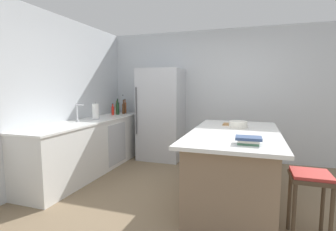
# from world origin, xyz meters

# --- Properties ---
(ground_plane) EXTENTS (7.20, 7.20, 0.00)m
(ground_plane) POSITION_xyz_m (0.00, 0.00, 0.00)
(ground_plane) COLOR #7A664C
(wall_rear) EXTENTS (6.00, 0.10, 2.60)m
(wall_rear) POSITION_xyz_m (0.00, 2.25, 1.30)
(wall_rear) COLOR silver
(wall_rear) RESTS_ON ground_plane
(wall_left) EXTENTS (0.10, 6.00, 2.60)m
(wall_left) POSITION_xyz_m (-2.45, 0.00, 1.30)
(wall_left) COLOR silver
(wall_left) RESTS_ON ground_plane
(counter_run_left) EXTENTS (0.64, 2.83, 0.90)m
(counter_run_left) POSITION_xyz_m (-2.10, 0.70, 0.45)
(counter_run_left) COLOR silver
(counter_run_left) RESTS_ON ground_plane
(kitchen_island) EXTENTS (1.10, 2.08, 0.90)m
(kitchen_island) POSITION_xyz_m (0.33, 0.34, 0.46)
(kitchen_island) COLOR #8E755B
(kitchen_island) RESTS_ON ground_plane
(refrigerator) EXTENTS (0.85, 0.74, 1.83)m
(refrigerator) POSITION_xyz_m (-1.22, 1.85, 0.91)
(refrigerator) COLOR #B7BABF
(refrigerator) RESTS_ON ground_plane
(bar_stool) EXTENTS (0.36, 0.36, 0.67)m
(bar_stool) POSITION_xyz_m (1.08, -0.38, 0.55)
(bar_stool) COLOR #473828
(bar_stool) RESTS_ON ground_plane
(sink_faucet) EXTENTS (0.15, 0.05, 0.30)m
(sink_faucet) POSITION_xyz_m (-2.14, 0.43, 1.06)
(sink_faucet) COLOR silver
(sink_faucet) RESTS_ON counter_run_left
(paper_towel_roll) EXTENTS (0.14, 0.14, 0.31)m
(paper_towel_roll) POSITION_xyz_m (-2.07, 0.82, 1.04)
(paper_towel_roll) COLOR gray
(paper_towel_roll) RESTS_ON counter_run_left
(soda_bottle) EXTENTS (0.07, 0.07, 0.39)m
(soda_bottle) POSITION_xyz_m (-2.17, 2.00, 1.05)
(soda_bottle) COLOR silver
(soda_bottle) RESTS_ON counter_run_left
(vinegar_bottle) EXTENTS (0.05, 0.05, 0.30)m
(vinegar_bottle) POSITION_xyz_m (-2.07, 1.90, 1.03)
(vinegar_bottle) COLOR #994C23
(vinegar_bottle) RESTS_ON counter_run_left
(syrup_bottle) EXTENTS (0.06, 0.06, 0.30)m
(syrup_bottle) POSITION_xyz_m (-2.06, 1.81, 1.02)
(syrup_bottle) COLOR #5B3319
(syrup_bottle) RESTS_ON counter_run_left
(olive_oil_bottle) EXTENTS (0.06, 0.06, 0.28)m
(olive_oil_bottle) POSITION_xyz_m (-2.16, 1.71, 1.01)
(olive_oil_bottle) COLOR olive
(olive_oil_bottle) RESTS_ON counter_run_left
(wine_bottle) EXTENTS (0.06, 0.06, 0.32)m
(wine_bottle) POSITION_xyz_m (-2.09, 1.61, 1.03)
(wine_bottle) COLOR #19381E
(wine_bottle) RESTS_ON counter_run_left
(hot_sauce_bottle) EXTENTS (0.06, 0.06, 0.23)m
(hot_sauce_bottle) POSITION_xyz_m (-2.14, 1.52, 1.00)
(hot_sauce_bottle) COLOR red
(hot_sauce_bottle) RESTS_ON counter_run_left
(cookbook_stack) EXTENTS (0.26, 0.19, 0.08)m
(cookbook_stack) POSITION_xyz_m (0.51, -0.36, 0.94)
(cookbook_stack) COLOR #4C7F60
(cookbook_stack) RESTS_ON kitchen_island
(mixing_bowl) EXTENTS (0.25, 0.25, 0.09)m
(mixing_bowl) POSITION_xyz_m (0.36, 0.65, 0.95)
(mixing_bowl) COLOR silver
(mixing_bowl) RESTS_ON kitchen_island
(cutting_board) EXTENTS (0.31, 0.21, 0.02)m
(cutting_board) POSITION_xyz_m (0.28, 0.91, 0.91)
(cutting_board) COLOR #9E7042
(cutting_board) RESTS_ON kitchen_island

